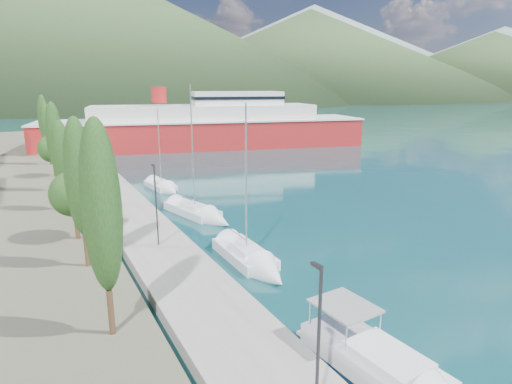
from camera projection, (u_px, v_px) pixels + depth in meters
ground at (90, 128)px, 128.21m from camera, size 1400.00×1400.00×0.00m
quay at (123, 206)px, 43.51m from camera, size 5.00×88.00×0.80m
hills_far at (141, 37)px, 599.60m from camera, size 1480.00×900.00×180.00m
hills_near at (164, 42)px, 377.13m from camera, size 1010.00×520.00×115.00m
tree_row at (58, 151)px, 44.35m from camera, size 3.57×62.17×10.43m
lamp_posts at (151, 198)px, 32.28m from camera, size 0.15×44.31×6.06m
sailboat_near at (257, 265)px, 29.54m from camera, size 2.59×8.55×12.26m
sailboat_mid at (205, 216)px, 40.60m from camera, size 4.57×9.67×13.46m
sailboat_far at (166, 189)px, 51.36m from camera, size 3.13×7.40×10.55m
ferry at (207, 128)px, 87.03m from camera, size 65.72×27.52×12.77m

